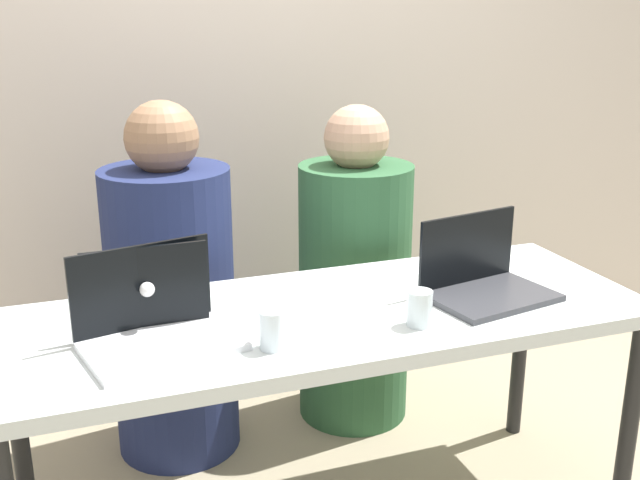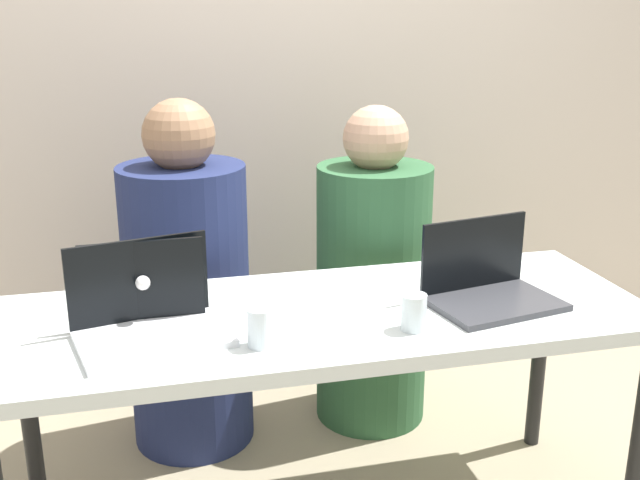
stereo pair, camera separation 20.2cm
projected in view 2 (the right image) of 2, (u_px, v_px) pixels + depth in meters
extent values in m
cube|color=beige|center=(250.00, 68.00, 3.02)|extent=(4.56, 0.10, 2.50)
cube|color=silver|center=(326.00, 317.00, 2.03)|extent=(1.76, 0.64, 0.04)
cylinder|color=black|center=(640.00, 444.00, 2.07)|extent=(0.05, 0.05, 0.66)
cylinder|color=black|center=(29.00, 418.00, 2.19)|extent=(0.05, 0.05, 0.66)
cylinder|color=black|center=(539.00, 358.00, 2.57)|extent=(0.05, 0.05, 0.66)
cylinder|color=navy|center=(189.00, 307.00, 2.57)|extent=(0.47, 0.47, 0.99)
sphere|color=#997051|center=(179.00, 135.00, 2.39)|extent=(0.24, 0.24, 0.24)
cylinder|color=#2C5935|center=(372.00, 295.00, 2.73)|extent=(0.41, 0.41, 0.96)
sphere|color=tan|center=(376.00, 138.00, 2.56)|extent=(0.23, 0.23, 0.23)
cube|color=#37383D|center=(496.00, 304.00, 2.04)|extent=(0.38, 0.28, 0.02)
cube|color=black|center=(473.00, 253.00, 2.11)|extent=(0.34, 0.07, 0.20)
sphere|color=white|center=(471.00, 252.00, 2.12)|extent=(0.04, 0.04, 0.04)
cube|color=silver|center=(154.00, 339.00, 1.82)|extent=(0.40, 0.31, 0.02)
cube|color=black|center=(139.00, 280.00, 1.89)|extent=(0.35, 0.09, 0.21)
sphere|color=white|center=(137.00, 278.00, 1.90)|extent=(0.04, 0.04, 0.04)
cube|color=#363B3A|center=(144.00, 305.00, 2.03)|extent=(0.31, 0.23, 0.02)
cube|color=black|center=(143.00, 280.00, 1.89)|extent=(0.31, 0.01, 0.21)
sphere|color=white|center=(143.00, 282.00, 1.88)|extent=(0.04, 0.04, 0.04)
cylinder|color=silver|center=(414.00, 312.00, 1.89)|extent=(0.07, 0.07, 0.09)
cylinder|color=silver|center=(413.00, 320.00, 1.89)|extent=(0.06, 0.06, 0.05)
cylinder|color=silver|center=(260.00, 327.00, 1.79)|extent=(0.06, 0.06, 0.10)
cylinder|color=silver|center=(260.00, 336.00, 1.80)|extent=(0.05, 0.05, 0.05)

